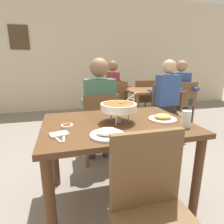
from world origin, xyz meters
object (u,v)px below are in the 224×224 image
at_px(dining_table_far, 151,96).
at_px(patron_bg_right, 181,89).
at_px(chair_diner_main, 100,124).
at_px(patron_bg_middle, 166,94).
at_px(diner_main, 99,105).
at_px(drink_glass, 186,120).
at_px(chair_bg_right, 183,101).
at_px(dining_table_main, 117,135).
at_px(appetizer_plate, 163,118).
at_px(chair_bg_middle, 166,108).
at_px(patron_bg_left, 114,87).
at_px(rice_plate, 107,133).
at_px(chair_bg_left, 116,98).
at_px(curry_bowl, 119,107).
at_px(chair_bg_window, 119,103).
at_px(chair_viewer_empty, 154,208).
at_px(sauce_dish, 67,126).
at_px(chair_bg_corner, 143,98).

bearing_deg(dining_table_far, patron_bg_right, -3.27).
distance_m(chair_diner_main, patron_bg_middle, 1.39).
relative_size(diner_main, drink_glass, 10.08).
bearing_deg(chair_diner_main, chair_bg_right, 27.10).
height_order(dining_table_main, appetizer_plate, appetizer_plate).
xyz_separation_m(dining_table_main, chair_bg_right, (1.92, 1.70, -0.14)).
distance_m(chair_bg_middle, patron_bg_left, 1.29).
distance_m(dining_table_main, rice_plate, 0.34).
distance_m(drink_glass, chair_bg_left, 2.67).
relative_size(dining_table_main, patron_bg_middle, 0.92).
xyz_separation_m(chair_diner_main, dining_table_far, (1.26, 1.09, 0.12)).
height_order(chair_bg_middle, patron_bg_middle, patron_bg_middle).
distance_m(patron_bg_middle, patron_bg_right, 0.80).
relative_size(curry_bowl, chair_bg_window, 0.37).
distance_m(dining_table_main, chair_viewer_empty, 0.71).
bearing_deg(patron_bg_right, curry_bowl, -136.31).
height_order(chair_diner_main, curry_bowl, curry_bowl).
bearing_deg(dining_table_main, drink_glass, -27.79).
bearing_deg(patron_bg_middle, dining_table_main, -134.04).
bearing_deg(patron_bg_right, chair_diner_main, -150.65).
bearing_deg(chair_bg_window, chair_viewer_empty, -103.48).
distance_m(chair_bg_left, patron_bg_right, 1.36).
xyz_separation_m(dining_table_far, patron_bg_middle, (-0.01, -0.53, 0.12)).
height_order(chair_diner_main, patron_bg_middle, patron_bg_middle).
height_order(dining_table_main, patron_bg_right, patron_bg_right).
relative_size(chair_viewer_empty, patron_bg_left, 0.69).
height_order(diner_main, sauce_dish, diner_main).
bearing_deg(curry_bowl, chair_bg_right, 41.89).
distance_m(dining_table_main, drink_glass, 0.57).
height_order(rice_plate, chair_bg_corner, chair_bg_corner).
distance_m(curry_bowl, appetizer_plate, 0.41).
height_order(chair_bg_left, patron_bg_right, patron_bg_right).
relative_size(appetizer_plate, patron_bg_middle, 0.18).
distance_m(rice_plate, chair_bg_right, 2.87).
bearing_deg(rice_plate, sauce_dish, 135.49).
xyz_separation_m(diner_main, curry_bowl, (0.02, -0.76, 0.15)).
xyz_separation_m(chair_bg_middle, chair_bg_right, (0.66, 0.43, 0.00)).
bearing_deg(chair_bg_left, appetizer_plate, -96.58).
relative_size(dining_table_far, patron_bg_left, 0.76).
distance_m(drink_glass, patron_bg_middle, 1.72).
bearing_deg(chair_bg_left, chair_viewer_empty, -102.56).
distance_m(dining_table_main, chair_diner_main, 0.74).
bearing_deg(rice_plate, curry_bowl, 59.07).
relative_size(patron_bg_middle, patron_bg_right, 1.00).
relative_size(drink_glass, chair_bg_right, 0.14).
distance_m(appetizer_plate, patron_bg_right, 2.35).
relative_size(dining_table_main, chair_bg_middle, 1.34).
height_order(curry_bowl, chair_bg_middle, curry_bowl).
xyz_separation_m(dining_table_main, curry_bowl, (0.02, -0.00, 0.25)).
height_order(diner_main, patron_bg_left, same).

